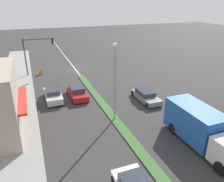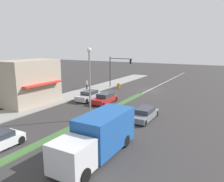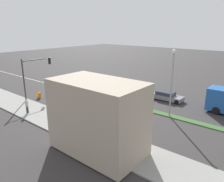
{
  "view_description": "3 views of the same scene",
  "coord_description": "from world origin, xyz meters",
  "px_view_note": "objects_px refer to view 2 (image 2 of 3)",
  "views": [
    {
      "loc": [
        6.94,
        35.42,
        10.8
      ],
      "look_at": [
        -0.72,
        15.53,
        1.9
      ],
      "focal_mm": 35.0,
      "sensor_mm": 36.0,
      "label": 1
    },
    {
      "loc": [
        -12.87,
        36.23,
        7.59
      ],
      "look_at": [
        0.04,
        13.36,
        2.21
      ],
      "focal_mm": 35.0,
      "sensor_mm": 36.0,
      "label": 2
    },
    {
      "loc": [
        21.86,
        27.64,
        9.66
      ],
      "look_at": [
        0.67,
        10.26,
        1.65
      ],
      "focal_mm": 35.0,
      "sensor_mm": 36.0,
      "label": 3
    }
  ],
  "objects_px": {
    "warning_aframe_sign": "(118,86)",
    "sedan_silver": "(89,96)",
    "delivery_truck": "(99,135)",
    "street_lamp": "(90,75)",
    "suv_grey": "(144,114)",
    "pedestrian": "(87,84)",
    "hatchback_red": "(105,98)",
    "traffic_signal_main": "(117,67)"
  },
  "relations": [
    {
      "from": "traffic_signal_main",
      "to": "warning_aframe_sign",
      "type": "xyz_separation_m",
      "value": [
        -0.45,
        0.17,
        -3.47
      ]
    },
    {
      "from": "traffic_signal_main",
      "to": "hatchback_red",
      "type": "distance_m",
      "value": 11.89
    },
    {
      "from": "delivery_truck",
      "to": "hatchback_red",
      "type": "distance_m",
      "value": 14.59
    },
    {
      "from": "pedestrian",
      "to": "sedan_silver",
      "type": "distance_m",
      "value": 7.86
    },
    {
      "from": "pedestrian",
      "to": "hatchback_red",
      "type": "relative_size",
      "value": 0.38
    },
    {
      "from": "warning_aframe_sign",
      "to": "delivery_truck",
      "type": "height_order",
      "value": "delivery_truck"
    },
    {
      "from": "delivery_truck",
      "to": "street_lamp",
      "type": "bearing_deg",
      "value": -50.64
    },
    {
      "from": "delivery_truck",
      "to": "warning_aframe_sign",
      "type": "bearing_deg",
      "value": -65.32
    },
    {
      "from": "traffic_signal_main",
      "to": "warning_aframe_sign",
      "type": "bearing_deg",
      "value": 159.24
    },
    {
      "from": "street_lamp",
      "to": "warning_aframe_sign",
      "type": "bearing_deg",
      "value": -71.68
    },
    {
      "from": "street_lamp",
      "to": "pedestrian",
      "type": "distance_m",
      "value": 16.72
    },
    {
      "from": "traffic_signal_main",
      "to": "sedan_silver",
      "type": "relative_size",
      "value": 1.31
    },
    {
      "from": "street_lamp",
      "to": "hatchback_red",
      "type": "height_order",
      "value": "street_lamp"
    },
    {
      "from": "pedestrian",
      "to": "warning_aframe_sign",
      "type": "distance_m",
      "value": 5.91
    },
    {
      "from": "hatchback_red",
      "to": "sedan_silver",
      "type": "height_order",
      "value": "sedan_silver"
    },
    {
      "from": "traffic_signal_main",
      "to": "delivery_truck",
      "type": "xyz_separation_m",
      "value": [
        -11.12,
        23.4,
        -2.43
      ]
    },
    {
      "from": "traffic_signal_main",
      "to": "sedan_silver",
      "type": "xyz_separation_m",
      "value": [
        -1.12,
        10.52,
        -3.24
      ]
    },
    {
      "from": "warning_aframe_sign",
      "to": "delivery_truck",
      "type": "xyz_separation_m",
      "value": [
        -10.67,
        23.23,
        1.04
      ]
    },
    {
      "from": "traffic_signal_main",
      "to": "hatchback_red",
      "type": "height_order",
      "value": "traffic_signal_main"
    },
    {
      "from": "traffic_signal_main",
      "to": "warning_aframe_sign",
      "type": "height_order",
      "value": "traffic_signal_main"
    },
    {
      "from": "street_lamp",
      "to": "delivery_truck",
      "type": "height_order",
      "value": "street_lamp"
    },
    {
      "from": "pedestrian",
      "to": "sedan_silver",
      "type": "bearing_deg",
      "value": 128.02
    },
    {
      "from": "street_lamp",
      "to": "sedan_silver",
      "type": "relative_size",
      "value": 1.73
    },
    {
      "from": "delivery_truck",
      "to": "suv_grey",
      "type": "distance_m",
      "value": 8.93
    },
    {
      "from": "street_lamp",
      "to": "pedestrian",
      "type": "bearing_deg",
      "value": -52.82
    },
    {
      "from": "traffic_signal_main",
      "to": "pedestrian",
      "type": "relative_size",
      "value": 3.4
    },
    {
      "from": "street_lamp",
      "to": "suv_grey",
      "type": "bearing_deg",
      "value": -150.82
    },
    {
      "from": "traffic_signal_main",
      "to": "pedestrian",
      "type": "height_order",
      "value": "traffic_signal_main"
    },
    {
      "from": "street_lamp",
      "to": "suv_grey",
      "type": "relative_size",
      "value": 1.67
    },
    {
      "from": "suv_grey",
      "to": "sedan_silver",
      "type": "bearing_deg",
      "value": -21.75
    },
    {
      "from": "traffic_signal_main",
      "to": "hatchback_red",
      "type": "relative_size",
      "value": 1.3
    },
    {
      "from": "suv_grey",
      "to": "hatchback_red",
      "type": "bearing_deg",
      "value": -27.68
    },
    {
      "from": "suv_grey",
      "to": "street_lamp",
      "type": "bearing_deg",
      "value": 29.18
    },
    {
      "from": "delivery_truck",
      "to": "sedan_silver",
      "type": "relative_size",
      "value": 1.76
    },
    {
      "from": "sedan_silver",
      "to": "warning_aframe_sign",
      "type": "bearing_deg",
      "value": -86.27
    },
    {
      "from": "traffic_signal_main",
      "to": "warning_aframe_sign",
      "type": "relative_size",
      "value": 6.69
    },
    {
      "from": "traffic_signal_main",
      "to": "suv_grey",
      "type": "xyz_separation_m",
      "value": [
        -11.12,
        14.51,
        -3.32
      ]
    },
    {
      "from": "traffic_signal_main",
      "to": "warning_aframe_sign",
      "type": "distance_m",
      "value": 3.51
    },
    {
      "from": "warning_aframe_sign",
      "to": "traffic_signal_main",
      "type": "bearing_deg",
      "value": -20.76
    },
    {
      "from": "street_lamp",
      "to": "delivery_truck",
      "type": "xyz_separation_m",
      "value": [
        -5.0,
        6.1,
        -3.31
      ]
    },
    {
      "from": "warning_aframe_sign",
      "to": "sedan_silver",
      "type": "height_order",
      "value": "sedan_silver"
    },
    {
      "from": "street_lamp",
      "to": "warning_aframe_sign",
      "type": "relative_size",
      "value": 8.8
    }
  ]
}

